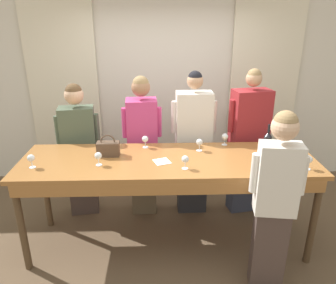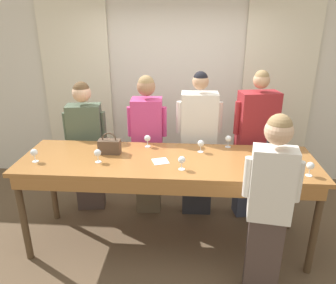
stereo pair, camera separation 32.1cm
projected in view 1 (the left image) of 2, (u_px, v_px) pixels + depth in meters
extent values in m
plane|color=brown|center=(168.00, 241.00, 3.70)|extent=(18.00, 18.00, 0.00)
cube|color=silver|center=(164.00, 87.00, 4.77)|extent=(12.00, 0.06, 2.80)
cube|color=#EFE5C6|center=(64.00, 93.00, 4.68)|extent=(0.98, 0.03, 2.69)
cube|color=#EFE5C6|center=(263.00, 91.00, 4.77)|extent=(0.98, 0.03, 2.69)
cube|color=#9E6633|center=(168.00, 161.00, 3.33)|extent=(2.99, 0.88, 0.05)
cube|color=#9E6633|center=(170.00, 189.00, 2.97)|extent=(2.87, 0.03, 0.12)
cylinder|color=#4C3823|center=(22.00, 227.00, 3.14)|extent=(0.07, 0.07, 0.98)
cylinder|color=#4C3823|center=(313.00, 222.00, 3.22)|extent=(0.07, 0.07, 0.98)
cylinder|color=#4C3823|center=(46.00, 189.00, 3.81)|extent=(0.07, 0.07, 0.98)
cylinder|color=#4C3823|center=(286.00, 186.00, 3.90)|extent=(0.07, 0.07, 0.98)
cylinder|color=black|center=(267.00, 146.00, 3.38)|extent=(0.08, 0.08, 0.21)
cone|color=black|center=(268.00, 134.00, 3.34)|extent=(0.08, 0.08, 0.04)
cylinder|color=black|center=(269.00, 128.00, 3.31)|extent=(0.03, 0.03, 0.08)
cylinder|color=beige|center=(267.00, 146.00, 3.39)|extent=(0.08, 0.08, 0.08)
cube|color=brown|center=(108.00, 149.00, 3.37)|extent=(0.23, 0.11, 0.15)
torus|color=brown|center=(108.00, 142.00, 3.34)|extent=(0.15, 0.01, 0.15)
cylinder|color=white|center=(145.00, 147.00, 3.61)|extent=(0.06, 0.06, 0.00)
cylinder|color=white|center=(145.00, 144.00, 3.59)|extent=(0.01, 0.01, 0.07)
sphere|color=white|center=(145.00, 139.00, 3.57)|extent=(0.07, 0.07, 0.07)
cylinder|color=white|center=(224.00, 145.00, 3.68)|extent=(0.06, 0.06, 0.00)
cylinder|color=white|center=(225.00, 142.00, 3.67)|extent=(0.01, 0.01, 0.07)
sphere|color=white|center=(225.00, 136.00, 3.64)|extent=(0.07, 0.07, 0.07)
cylinder|color=white|center=(277.00, 143.00, 3.71)|extent=(0.06, 0.06, 0.00)
cylinder|color=white|center=(277.00, 141.00, 3.70)|extent=(0.01, 0.01, 0.07)
sphere|color=white|center=(278.00, 135.00, 3.68)|extent=(0.07, 0.07, 0.07)
cylinder|color=white|center=(99.00, 165.00, 3.19)|extent=(0.06, 0.06, 0.00)
cylinder|color=white|center=(99.00, 162.00, 3.17)|extent=(0.01, 0.01, 0.07)
sphere|color=white|center=(98.00, 156.00, 3.15)|extent=(0.07, 0.07, 0.07)
cylinder|color=white|center=(33.00, 167.00, 3.14)|extent=(0.06, 0.06, 0.00)
cylinder|color=white|center=(32.00, 164.00, 3.12)|extent=(0.01, 0.01, 0.07)
sphere|color=white|center=(31.00, 158.00, 3.10)|extent=(0.07, 0.07, 0.07)
cylinder|color=white|center=(185.00, 168.00, 3.11)|extent=(0.06, 0.06, 0.00)
cylinder|color=white|center=(185.00, 165.00, 3.10)|extent=(0.01, 0.01, 0.07)
sphere|color=white|center=(185.00, 159.00, 3.08)|extent=(0.07, 0.07, 0.07)
sphere|color=maroon|center=(185.00, 160.00, 3.08)|extent=(0.05, 0.05, 0.05)
cylinder|color=white|center=(307.00, 169.00, 3.10)|extent=(0.06, 0.06, 0.00)
cylinder|color=white|center=(308.00, 166.00, 3.09)|extent=(0.01, 0.01, 0.07)
sphere|color=white|center=(309.00, 160.00, 3.07)|extent=(0.07, 0.07, 0.07)
sphere|color=maroon|center=(309.00, 160.00, 3.07)|extent=(0.05, 0.05, 0.05)
cylinder|color=white|center=(199.00, 151.00, 3.52)|extent=(0.06, 0.06, 0.00)
cylinder|color=white|center=(199.00, 148.00, 3.51)|extent=(0.01, 0.01, 0.07)
sphere|color=white|center=(200.00, 142.00, 3.48)|extent=(0.07, 0.07, 0.07)
cube|color=white|center=(162.00, 162.00, 3.26)|extent=(0.19, 0.19, 0.00)
cube|color=#473833|center=(83.00, 184.00, 4.14)|extent=(0.37, 0.25, 0.78)
cube|color=#4C5B47|center=(78.00, 132.00, 3.88)|extent=(0.43, 0.29, 0.61)
sphere|color=#DBAD89|center=(74.00, 95.00, 3.72)|extent=(0.22, 0.22, 0.22)
sphere|color=brown|center=(73.00, 92.00, 3.71)|extent=(0.19, 0.19, 0.19)
cylinder|color=#4C5B47|center=(96.00, 128.00, 3.90)|extent=(0.08, 0.08, 0.34)
cylinder|color=#4C5B47|center=(58.00, 130.00, 3.83)|extent=(0.08, 0.08, 0.34)
cube|color=brown|center=(144.00, 181.00, 4.15)|extent=(0.32, 0.25, 0.82)
cube|color=#C63D7A|center=(142.00, 126.00, 3.88)|extent=(0.37, 0.29, 0.65)
sphere|color=#9E7051|center=(141.00, 87.00, 3.71)|extent=(0.21, 0.21, 0.21)
sphere|color=#93754C|center=(141.00, 84.00, 3.70)|extent=(0.19, 0.19, 0.19)
cylinder|color=#C63D7A|center=(159.00, 122.00, 3.88)|extent=(0.07, 0.07, 0.36)
cylinder|color=#C63D7A|center=(125.00, 123.00, 3.85)|extent=(0.07, 0.07, 0.36)
cube|color=#28282D|center=(192.00, 179.00, 4.16)|extent=(0.36, 0.22, 0.87)
cube|color=silver|center=(194.00, 121.00, 3.88)|extent=(0.43, 0.26, 0.69)
sphere|color=tan|center=(195.00, 81.00, 3.70)|extent=(0.19, 0.19, 0.19)
sphere|color=black|center=(195.00, 78.00, 3.69)|extent=(0.16, 0.16, 0.16)
cylinder|color=silver|center=(213.00, 116.00, 3.87)|extent=(0.07, 0.07, 0.38)
cylinder|color=silver|center=(174.00, 117.00, 3.85)|extent=(0.07, 0.07, 0.38)
cube|color=#383D51|center=(244.00, 178.00, 4.18)|extent=(0.41, 0.28, 0.88)
cube|color=maroon|center=(250.00, 119.00, 3.89)|extent=(0.48, 0.33, 0.70)
sphere|color=tan|center=(254.00, 79.00, 3.72)|extent=(0.19, 0.19, 0.19)
sphere|color=#93754C|center=(254.00, 76.00, 3.70)|extent=(0.16, 0.16, 0.16)
cylinder|color=maroon|center=(269.00, 113.00, 3.92)|extent=(0.08, 0.08, 0.38)
cylinder|color=maroon|center=(231.00, 116.00, 3.82)|extent=(0.08, 0.08, 0.38)
cube|color=#473833|center=(268.00, 249.00, 2.99)|extent=(0.31, 0.21, 0.80)
cube|color=silver|center=(278.00, 179.00, 2.72)|extent=(0.37, 0.25, 0.63)
sphere|color=#DBAD89|center=(285.00, 127.00, 2.56)|extent=(0.22, 0.22, 0.22)
sphere|color=#93754C|center=(286.00, 123.00, 2.54)|extent=(0.19, 0.19, 0.19)
cylinder|color=silver|center=(255.00, 173.00, 2.73)|extent=(0.08, 0.08, 0.35)
cylinder|color=silver|center=(303.00, 175.00, 2.69)|extent=(0.08, 0.08, 0.35)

